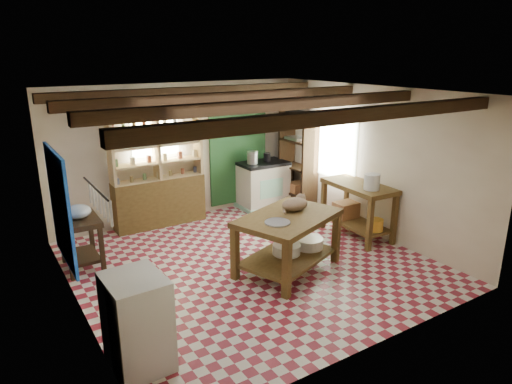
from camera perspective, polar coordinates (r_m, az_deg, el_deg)
floor at (r=7.15m, az=-0.78°, el=-8.93°), size 5.00×5.00×0.02m
ceiling at (r=6.44m, az=-0.88°, el=12.41°), size 5.00×5.00×0.02m
wall_back at (r=8.84m, az=-9.38°, el=4.94°), size 5.00×0.04×2.60m
wall_front at (r=4.84m, az=14.95°, el=-5.65°), size 5.00×0.04×2.60m
wall_left at (r=5.83m, az=-22.25°, el=-2.46°), size 0.04×5.00×2.60m
wall_right at (r=8.22m, az=14.21°, el=3.73°), size 0.04×5.00×2.60m
ceiling_beams at (r=6.46m, az=-0.87°, el=11.35°), size 5.00×3.80×0.15m
blue_wall_patch at (r=6.75m, az=-23.27°, el=-1.82°), size 0.04×1.40×1.60m
green_wall_patch at (r=9.37m, az=-2.24°, el=5.53°), size 1.30×0.04×2.30m
window_back at (r=8.57m, az=-12.54°, el=7.11°), size 0.90×0.02×0.80m
window_right at (r=8.89m, az=9.51°, el=5.65°), size 0.02×1.30×1.20m
utensil_rail at (r=4.57m, az=-19.32°, el=-1.00°), size 0.06×0.90×0.28m
pot_rack at (r=8.87m, az=-0.92°, el=10.96°), size 0.86×0.12×0.36m
shelving_unit at (r=8.52m, az=-12.20°, el=2.94°), size 1.70×0.34×2.20m
tall_rack at (r=9.45m, az=5.26°, el=4.01°), size 0.40×0.86×2.00m
work_table at (r=6.78m, az=3.98°, el=-6.37°), size 1.78×1.49×0.86m
stove at (r=9.50m, az=0.87°, el=0.93°), size 1.00×0.68×0.97m
prep_table at (r=7.33m, az=-21.00°, el=-5.97°), size 0.55×0.79×0.80m
white_cabinet at (r=4.96m, az=-14.64°, el=-15.46°), size 0.58×0.69×1.00m
right_counter at (r=8.19m, az=12.55°, el=-2.21°), size 0.73×1.36×0.96m
cat at (r=6.81m, az=4.87°, el=-1.54°), size 0.52×0.49×0.19m
steel_tray at (r=6.31m, az=2.70°, el=-3.82°), size 0.46×0.46×0.02m
basin_large at (r=6.89m, az=3.83°, el=-7.14°), size 0.54×0.54×0.15m
basin_small at (r=7.13m, az=6.63°, el=-6.31°), size 0.57×0.57×0.16m
kettle_left at (r=9.22m, az=-0.43°, el=4.36°), size 0.23×0.23×0.26m
kettle_right at (r=9.41m, az=1.40°, el=4.37°), size 0.14×0.14×0.18m
enamel_bowl at (r=7.16m, az=-21.42°, el=-2.31°), size 0.39×0.39×0.19m
white_bucket at (r=7.73m, az=14.28°, el=1.24°), size 0.27×0.27×0.26m
wicker_basket at (r=8.42m, az=11.16°, el=-2.18°), size 0.42×0.34×0.28m
yellow_tub at (r=7.92m, az=14.65°, el=-3.99°), size 0.28×0.28×0.20m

